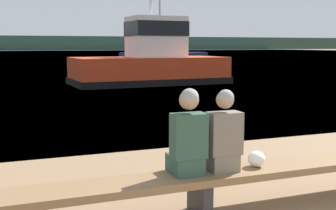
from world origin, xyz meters
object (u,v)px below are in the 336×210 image
object	(u,v)px
shopping_bag	(256,159)
person_right	(223,137)
bench_main	(200,181)
moored_sailboat	(164,61)
person_left	(188,137)
tugboat_red	(151,63)

from	to	relation	value
shopping_bag	person_right	bearing A→B (deg)	179.86
bench_main	moored_sailboat	xyz separation A→B (m)	(8.87, 25.60, 0.34)
bench_main	person_left	size ratio (longest dim) A/B	7.63
bench_main	tugboat_red	bearing A→B (deg)	73.67
person_left	moored_sailboat	distance (m)	27.14
shopping_bag	tugboat_red	bearing A→B (deg)	76.13
bench_main	person_right	bearing A→B (deg)	2.71
bench_main	shopping_bag	world-z (taller)	shopping_bag
person_right	tugboat_red	world-z (taller)	tugboat_red
person_left	shopping_bag	bearing A→B (deg)	0.07
person_right	tugboat_red	xyz separation A→B (m)	(4.44, 16.11, 0.17)
bench_main	shopping_bag	bearing A→B (deg)	0.97
person_right	moored_sailboat	size ratio (longest dim) A/B	0.09
person_right	tugboat_red	bearing A→B (deg)	74.61
bench_main	tugboat_red	distance (m)	16.82
person_right	shopping_bag	xyz separation A→B (m)	(0.46, -0.00, -0.31)
shopping_bag	moored_sailboat	xyz separation A→B (m)	(8.12, 25.59, 0.16)
bench_main	person_left	bearing A→B (deg)	175.67
person_right	tugboat_red	size ratio (longest dim) A/B	0.12
tugboat_red	shopping_bag	bearing A→B (deg)	162.54
moored_sailboat	person_left	bearing A→B (deg)	158.27
person_right	person_left	bearing A→B (deg)	-179.71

